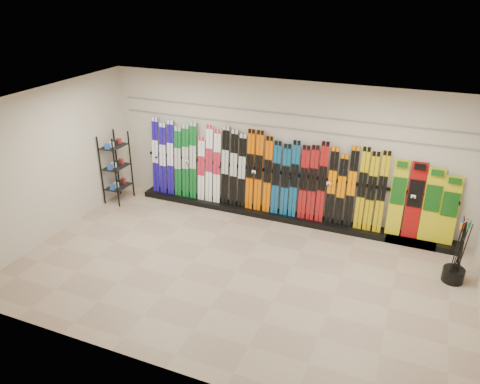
% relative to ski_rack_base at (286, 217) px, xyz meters
% --- Properties ---
extents(floor, '(8.00, 8.00, 0.00)m').
position_rel_ski_rack_base_xyz_m(floor, '(-0.22, -2.28, -0.06)').
color(floor, '#9F836E').
rests_on(floor, ground).
extents(back_wall, '(8.00, 0.00, 8.00)m').
position_rel_ski_rack_base_xyz_m(back_wall, '(-0.22, 0.22, 1.44)').
color(back_wall, beige).
rests_on(back_wall, floor).
extents(left_wall, '(0.00, 5.00, 5.00)m').
position_rel_ski_rack_base_xyz_m(left_wall, '(-4.22, -2.28, 1.44)').
color(left_wall, beige).
rests_on(left_wall, floor).
extents(ceiling, '(8.00, 8.00, 0.00)m').
position_rel_ski_rack_base_xyz_m(ceiling, '(-0.22, -2.28, 2.94)').
color(ceiling, silver).
rests_on(ceiling, back_wall).
extents(ski_rack_base, '(8.00, 0.40, 0.12)m').
position_rel_ski_rack_base_xyz_m(ski_rack_base, '(0.00, 0.00, 0.00)').
color(ski_rack_base, black).
rests_on(ski_rack_base, floor).
extents(skis, '(5.37, 0.18, 1.81)m').
position_rel_ski_rack_base_xyz_m(skis, '(-0.70, 0.03, 0.91)').
color(skis, '#1C0E99').
rests_on(skis, ski_rack_base).
extents(snowboards, '(1.27, 0.24, 1.54)m').
position_rel_ski_rack_base_xyz_m(snowboards, '(2.71, 0.07, 0.80)').
color(snowboards, gold).
rests_on(snowboards, ski_rack_base).
extents(accessory_rack, '(0.40, 0.60, 1.65)m').
position_rel_ski_rack_base_xyz_m(accessory_rack, '(-3.97, -0.58, 0.76)').
color(accessory_rack, black).
rests_on(accessory_rack, floor).
extents(pole_bin, '(0.37, 0.37, 0.25)m').
position_rel_ski_rack_base_xyz_m(pole_bin, '(3.38, -1.10, 0.07)').
color(pole_bin, black).
rests_on(pole_bin, floor).
extents(ski_poles, '(0.22, 0.33, 1.18)m').
position_rel_ski_rack_base_xyz_m(ski_poles, '(3.39, -1.11, 0.55)').
color(ski_poles, black).
rests_on(ski_poles, pole_bin).
extents(slatwall_rail_0, '(7.60, 0.02, 0.03)m').
position_rel_ski_rack_base_xyz_m(slatwall_rail_0, '(-0.22, 0.20, 1.94)').
color(slatwall_rail_0, gray).
rests_on(slatwall_rail_0, back_wall).
extents(slatwall_rail_1, '(7.60, 0.02, 0.03)m').
position_rel_ski_rack_base_xyz_m(slatwall_rail_1, '(-0.22, 0.20, 2.24)').
color(slatwall_rail_1, gray).
rests_on(slatwall_rail_1, back_wall).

